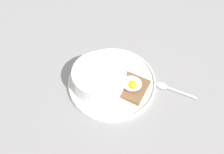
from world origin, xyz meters
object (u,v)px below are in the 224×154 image
object	(u,v)px
banana_slice_left	(117,65)
banana_slice_inner	(124,70)
toast_slice	(131,87)
poached_egg	(132,84)
banana_slice_back	(119,57)
banana_slice_right	(109,58)
banana_slice_front	(128,62)
spoon	(171,89)
oatmeal_bowl	(99,78)

from	to	relation	value
banana_slice_left	banana_slice_inner	distance (cm)	2.99
banana_slice_left	toast_slice	bearing A→B (deg)	131.04
poached_egg	banana_slice_back	distance (cm)	12.61
toast_slice	banana_slice_back	world-z (taller)	banana_slice_back
banana_slice_left	banana_slice_right	bearing A→B (deg)	-34.35
banana_slice_back	banana_slice_right	xyz separation A→B (cm)	(2.73, 1.41, -0.16)
poached_egg	banana_slice_left	size ratio (longest dim) A/B	1.71
toast_slice	banana_slice_front	world-z (taller)	banana_slice_front
banana_slice_left	banana_slice_right	size ratio (longest dim) A/B	0.93
banana_slice_right	spoon	xyz separation A→B (cm)	(-20.33, 5.60, -1.19)
banana_slice_left	banana_slice_inner	size ratio (longest dim) A/B	0.93
oatmeal_bowl	banana_slice_back	bearing A→B (deg)	-103.44
oatmeal_bowl	spoon	xyz separation A→B (cm)	(-20.35, -4.47, -3.89)
toast_slice	poached_egg	distance (cm)	2.07
poached_egg	banana_slice_right	xyz separation A→B (cm)	(9.17, -9.23, -2.23)
banana_slice_right	oatmeal_bowl	bearing A→B (deg)	89.91
spoon	oatmeal_bowl	bearing A→B (deg)	12.40
spoon	banana_slice_front	bearing A→B (deg)	-22.12
banana_slice_right	banana_slice_inner	world-z (taller)	same
spoon	banana_slice_right	bearing A→B (deg)	-15.41
banana_slice_back	banana_slice_right	world-z (taller)	banana_slice_back
banana_slice_front	banana_slice_left	world-z (taller)	same
toast_slice	spoon	distance (cm)	11.84
poached_egg	banana_slice_left	bearing A→B (deg)	-49.32
toast_slice	poached_egg	world-z (taller)	poached_egg
poached_egg	oatmeal_bowl	bearing A→B (deg)	5.25
oatmeal_bowl	spoon	bearing A→B (deg)	-167.60
oatmeal_bowl	banana_slice_right	size ratio (longest dim) A/B	4.04
banana_slice_back	toast_slice	bearing A→B (deg)	121.31
oatmeal_bowl	toast_slice	distance (cm)	9.51
toast_slice	banana_slice_left	world-z (taller)	same
banana_slice_front	spoon	world-z (taller)	banana_slice_front
banana_slice_front	banana_slice_back	distance (cm)	3.51
banana_slice_front	banana_slice_inner	world-z (taller)	banana_slice_front
banana_slice_inner	banana_slice_back	bearing A→B (deg)	-56.37
banana_slice_right	spoon	distance (cm)	21.13
oatmeal_bowl	banana_slice_right	world-z (taller)	oatmeal_bowl
oatmeal_bowl	banana_slice_left	xyz separation A→B (cm)	(-3.00, -8.04, -2.61)
banana_slice_inner	spoon	bearing A→B (deg)	170.40
poached_egg	banana_slice_inner	world-z (taller)	poached_egg
banana_slice_back	banana_slice_inner	size ratio (longest dim) A/B	1.03
banana_slice_left	banana_slice_back	bearing A→B (deg)	-85.82
banana_slice_back	banana_slice_left	bearing A→B (deg)	94.18
poached_egg	spoon	world-z (taller)	poached_egg
banana_slice_front	banana_slice_inner	xyz separation A→B (cm)	(0.27, 3.35, -0.13)
toast_slice	banana_slice_inner	xyz separation A→B (cm)	(3.34, -5.92, -0.22)
oatmeal_bowl	banana_slice_back	distance (cm)	12.08
banana_slice_left	spoon	xyz separation A→B (cm)	(-17.36, 3.57, -1.29)
oatmeal_bowl	banana_slice_right	xyz separation A→B (cm)	(-0.02, -10.08, -2.70)
oatmeal_bowl	spoon	distance (cm)	21.20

